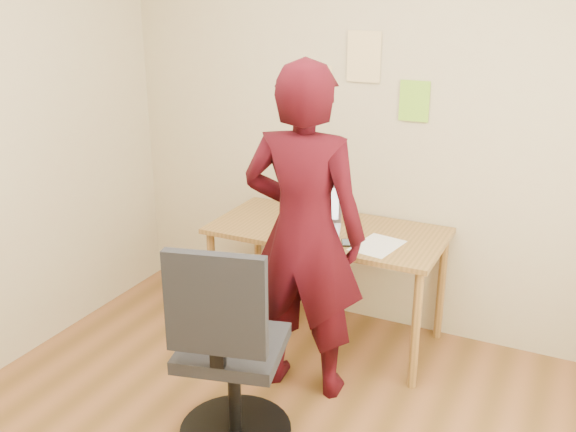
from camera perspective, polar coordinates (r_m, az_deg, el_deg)
The scene contains 10 objects.
room at distance 2.44m, azimuth -4.73°, elevation 1.25°, with size 3.58×3.58×2.78m.
desk at distance 3.92m, azimuth 3.53°, elevation -2.30°, with size 1.40×0.70×0.74m.
laptop at distance 3.88m, azimuth 2.26°, elevation -0.32°, with size 0.41×0.38×0.24m.
paper_sheet at distance 3.67m, azimuth 7.96°, elevation -2.61°, with size 0.22×0.32×0.00m, color white.
phone at distance 3.67m, azimuth 5.23°, elevation -2.38°, with size 0.10×0.12×0.01m.
wall_note_left at distance 4.11m, azimuth 2.49°, elevation 11.20°, with size 0.21×0.00×0.30m, color #F2D190.
wall_note_mid at distance 3.97m, azimuth 6.76°, elevation 13.89°, with size 0.21×0.00×0.30m, color #F2D190.
wall_note_right at distance 3.91m, azimuth 11.16°, elevation 9.99°, with size 0.18×0.00×0.24m, color #8AD32F.
office_chair at distance 3.10m, azimuth -5.28°, elevation -12.77°, with size 0.57×0.59×1.08m.
person at distance 3.34m, azimuth 1.41°, elevation -1.61°, with size 0.66×0.43×1.81m, color #35070D.
Camera 1 is at (1.19, -1.99, 2.12)m, focal length 40.00 mm.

